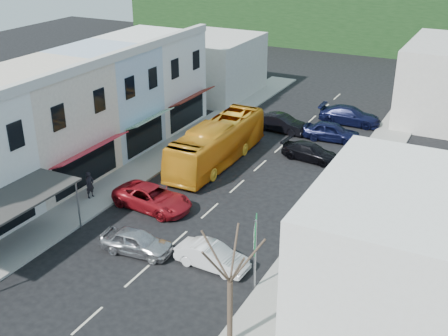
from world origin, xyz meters
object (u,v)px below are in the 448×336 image
at_px(car_white, 212,256).
at_px(car_silver, 137,242).
at_px(car_red, 153,199).
at_px(pedestrian_left, 90,186).
at_px(bus, 217,144).
at_px(street_tree, 230,282).
at_px(direction_sign, 255,255).
at_px(traffic_signal, 397,92).

bearing_deg(car_white, car_silver, 101.14).
bearing_deg(car_red, pedestrian_left, 106.14).
height_order(car_silver, pedestrian_left, pedestrian_left).
bearing_deg(bus, pedestrian_left, -117.04).
bearing_deg(street_tree, direction_sign, 99.57).
bearing_deg(street_tree, bus, 119.21).
bearing_deg(car_white, traffic_signal, -3.97).
relative_size(car_white, traffic_signal, 0.96).
bearing_deg(direction_sign, street_tree, -102.03).
distance_m(bus, traffic_signal, 20.14).
bearing_deg(car_silver, bus, 2.24).
bearing_deg(bus, car_red, -92.05).
height_order(pedestrian_left, street_tree, street_tree).
relative_size(car_silver, direction_sign, 1.11).
distance_m(car_white, car_red, 7.72).
xyz_separation_m(car_red, pedestrian_left, (-4.38, -0.79, 0.30)).
distance_m(pedestrian_left, street_tree, 16.77).
xyz_separation_m(car_red, traffic_signal, (9.94, 26.05, 1.58)).
xyz_separation_m(bus, car_red, (-0.27, -8.40, -0.85)).
distance_m(car_silver, car_white, 4.43).
xyz_separation_m(street_tree, traffic_signal, (-0.09, 35.10, -1.03)).
distance_m(pedestrian_left, traffic_signal, 30.45).
relative_size(pedestrian_left, street_tree, 0.26).
relative_size(bus, car_red, 2.52).
height_order(bus, car_red, bus).
relative_size(car_silver, street_tree, 0.66).
height_order(street_tree, traffic_signal, street_tree).
height_order(direction_sign, traffic_signal, traffic_signal).
xyz_separation_m(car_silver, car_red, (-2.14, 4.80, 0.00)).
bearing_deg(street_tree, car_silver, 151.69).
relative_size(pedestrian_left, traffic_signal, 0.37).
relative_size(car_white, pedestrian_left, 2.59).
distance_m(car_white, pedestrian_left, 11.41).
relative_size(car_red, street_tree, 0.69).
bearing_deg(direction_sign, bus, 102.71).
relative_size(pedestrian_left, direction_sign, 0.43).
bearing_deg(pedestrian_left, bus, -18.86).
distance_m(bus, car_red, 8.45).
bearing_deg(pedestrian_left, street_tree, -111.81).
relative_size(car_silver, car_red, 0.96).
relative_size(car_red, traffic_signal, 1.01).
bearing_deg(pedestrian_left, car_white, -99.03).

